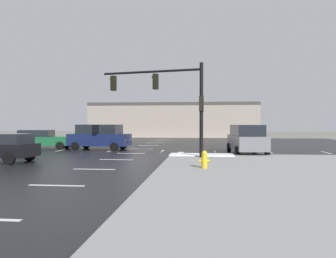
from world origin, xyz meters
TOP-DOWN VIEW (x-y plane):
  - ground_plane at (0.00, 0.00)m, footprint 120.00×120.00m
  - road_asphalt at (0.00, 0.00)m, footprint 44.00×44.00m
  - snow_strip_curbside at (5.00, -4.00)m, footprint 4.00×1.60m
  - lane_markings at (1.20, -1.38)m, footprint 36.15×36.15m
  - traffic_signal_mast at (3.15, -4.85)m, footprint 6.44×1.54m
  - fire_hydrant at (5.13, -9.96)m, footprint 0.48×0.26m
  - strip_building_background at (0.59, 27.39)m, footprint 25.64×8.00m
  - suv_grey at (8.13, -1.57)m, footprint 2.48×4.95m
  - suv_navy at (-3.19, 0.90)m, footprint 4.98×2.56m
  - sedan_green at (-8.01, 0.93)m, footprint 4.67×2.40m

SIDE VIEW (x-z plane):
  - ground_plane at x=0.00m, z-range 0.00..0.00m
  - road_asphalt at x=0.00m, z-range 0.00..0.02m
  - lane_markings at x=1.20m, z-range 0.02..0.03m
  - snow_strip_curbside at x=5.00m, z-range 0.14..0.20m
  - fire_hydrant at x=5.13m, z-range 0.14..0.93m
  - sedan_green at x=-8.01m, z-range 0.06..1.64m
  - suv_grey at x=8.13m, z-range 0.08..2.11m
  - suv_navy at x=-3.19m, z-range 0.08..2.11m
  - strip_building_background at x=0.59m, z-range 0.00..5.25m
  - traffic_signal_mast at x=3.15m, z-range 1.17..6.80m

